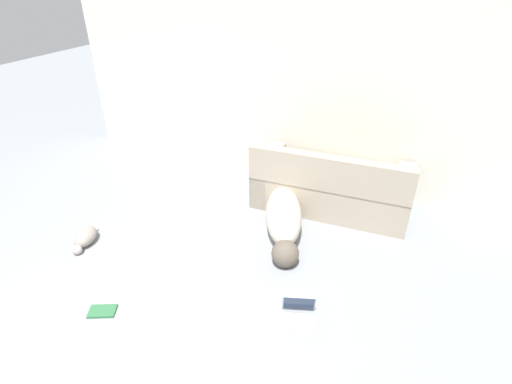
{
  "coord_description": "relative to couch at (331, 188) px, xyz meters",
  "views": [
    {
      "loc": [
        1.7,
        -0.98,
        2.7
      ],
      "look_at": [
        0.3,
        2.03,
        0.74
      ],
      "focal_mm": 28.0,
      "sensor_mm": 36.0,
      "label": 1
    }
  ],
  "objects": [
    {
      "name": "dog",
      "position": [
        -0.32,
        -0.76,
        -0.07
      ],
      "size": [
        0.81,
        1.46,
        0.42
      ],
      "rotation": [
        0.0,
        0.0,
        5.12
      ],
      "color": "beige",
      "rests_on": "ground_plane"
    },
    {
      "name": "couch",
      "position": [
        0.0,
        0.0,
        0.0
      ],
      "size": [
        1.9,
        0.96,
        0.83
      ],
      "rotation": [
        0.0,
        0.0,
        3.21
      ],
      "color": "tan",
      "rests_on": "ground_plane"
    },
    {
      "name": "cat",
      "position": [
        -2.2,
        -1.85,
        -0.19
      ],
      "size": [
        0.28,
        0.48,
        0.17
      ],
      "rotation": [
        0.0,
        0.0,
        5.0
      ],
      "color": "gray",
      "rests_on": "ground_plane"
    },
    {
      "name": "wall_back",
      "position": [
        -0.75,
        0.59,
        0.94
      ],
      "size": [
        6.69,
        0.06,
        2.43
      ],
      "color": "silver",
      "rests_on": "ground_plane"
    },
    {
      "name": "laptop_open",
      "position": [
        0.25,
        -1.84,
        -0.2
      ],
      "size": [
        0.36,
        0.35,
        0.21
      ],
      "rotation": [
        0.0,
        0.0,
        0.36
      ],
      "color": "#B7B7BC",
      "rests_on": "ground_plane"
    },
    {
      "name": "book_green",
      "position": [
        -1.33,
        -2.52,
        -0.26
      ],
      "size": [
        0.27,
        0.23,
        0.02
      ],
      "rotation": [
        0.0,
        0.0,
        0.47
      ],
      "color": "#2D663D",
      "rests_on": "ground_plane"
    }
  ]
}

